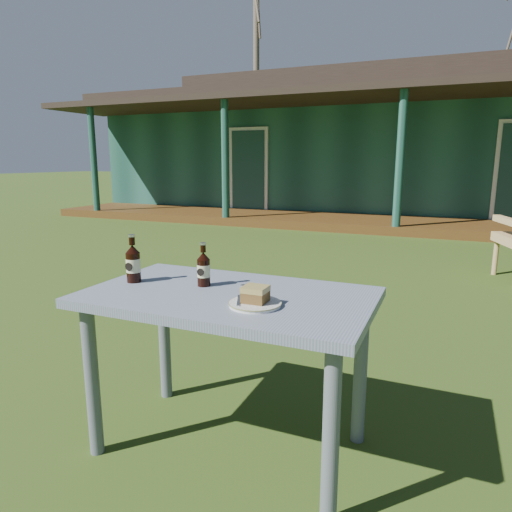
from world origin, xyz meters
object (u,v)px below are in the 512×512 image
at_px(cafe_table, 228,316).
at_px(cake_slice, 255,294).
at_px(cola_bottle_near, 204,269).
at_px(plate, 255,304).
at_px(cola_bottle_far, 133,263).

height_order(cafe_table, cake_slice, cake_slice).
xyz_separation_m(cake_slice, cola_bottle_near, (-0.32, 0.17, 0.03)).
xyz_separation_m(plate, cola_bottle_near, (-0.32, 0.17, 0.07)).
bearing_deg(cola_bottle_far, cafe_table, 1.25).
bearing_deg(plate, cola_bottle_far, 170.71).
distance_m(cake_slice, cola_bottle_far, 0.66).
xyz_separation_m(plate, cola_bottle_far, (-0.65, 0.11, 0.08)).
bearing_deg(cafe_table, cola_bottle_far, -178.75).
relative_size(cafe_table, cola_bottle_near, 6.17).
bearing_deg(cola_bottle_near, plate, -28.23).
bearing_deg(cola_bottle_near, cafe_table, -20.76).
height_order(cake_slice, cola_bottle_near, cola_bottle_near).
bearing_deg(cola_bottle_near, cake_slice, -27.52).
xyz_separation_m(cola_bottle_near, cola_bottle_far, (-0.33, -0.07, 0.01)).
bearing_deg(cola_bottle_far, plate, -9.29).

